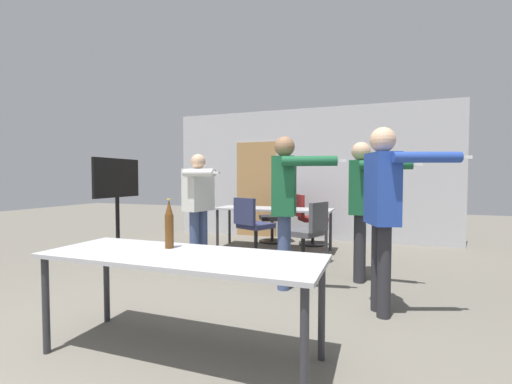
{
  "coord_description": "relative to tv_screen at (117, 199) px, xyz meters",
  "views": [
    {
      "loc": [
        1.42,
        -1.5,
        1.28
      ],
      "look_at": [
        0.01,
        2.44,
        1.1
      ],
      "focal_mm": 24.0,
      "sensor_mm": 36.0,
      "label": 1
    }
  ],
  "objects": [
    {
      "name": "office_chair_side_rolled",
      "position": [
        2.83,
        0.69,
        -0.51
      ],
      "size": [
        0.65,
        0.61,
        0.93
      ],
      "rotation": [
        0.0,
        0.0,
        1.2
      ],
      "color": "black",
      "rests_on": "ground_plane"
    },
    {
      "name": "tv_screen",
      "position": [
        0.0,
        0.0,
        0.0
      ],
      "size": [
        0.44,
        0.95,
        1.57
      ],
      "rotation": [
        0.0,
        0.0,
        1.57
      ],
      "color": "black",
      "rests_on": "ground_plane"
    },
    {
      "name": "office_chair_mid_tucked",
      "position": [
        1.89,
        0.91,
        -0.49
      ],
      "size": [
        0.62,
        0.66,
        0.96
      ],
      "rotation": [
        0.0,
        0.0,
        5.86
      ],
      "color": "black",
      "rests_on": "ground_plane"
    },
    {
      "name": "person_center_tall",
      "position": [
        3.84,
        -0.86,
        0.12
      ],
      "size": [
        0.88,
        0.55,
        1.74
      ],
      "rotation": [
        0.0,
        0.0,
        -1.23
      ],
      "color": "#28282D",
      "rests_on": "ground_plane"
    },
    {
      "name": "conference_table_far",
      "position": [
        2.04,
        1.56,
        -0.28
      ],
      "size": [
        2.06,
        0.65,
        0.74
      ],
      "color": "#A8A8AD",
      "rests_on": "ground_plane"
    },
    {
      "name": "conference_table_near",
      "position": [
        2.49,
        -2.15,
        -0.27
      ],
      "size": [
        2.01,
        0.71,
        0.74
      ],
      "color": "#A8A8AD",
      "rests_on": "ground_plane"
    },
    {
      "name": "person_right_polo",
      "position": [
        3.6,
        0.17,
        0.09
      ],
      "size": [
        0.78,
        0.66,
        1.71
      ],
      "rotation": [
        0.0,
        0.0,
        -1.58
      ],
      "color": "#28282D",
      "rests_on": "ground_plane"
    },
    {
      "name": "office_chair_far_left",
      "position": [
        2.56,
        2.19,
        -0.49
      ],
      "size": [
        0.67,
        0.64,
        0.95
      ],
      "rotation": [
        0.0,
        0.0,
        5.22
      ],
      "color": "black",
      "rests_on": "ground_plane"
    },
    {
      "name": "back_wall",
      "position": [
        2.34,
        2.85,
        0.4
      ],
      "size": [
        5.84,
        0.12,
        2.71
      ],
      "color": "#BCBCC1",
      "rests_on": "ground_plane"
    },
    {
      "name": "office_chair_far_right",
      "position": [
        1.89,
        2.25,
        -0.5
      ],
      "size": [
        0.67,
        0.64,
        0.94
      ],
      "rotation": [
        0.0,
        0.0,
        2.05
      ],
      "color": "black",
      "rests_on": "ground_plane"
    },
    {
      "name": "person_far_watching",
      "position": [
        1.3,
        0.23,
        0.03
      ],
      "size": [
        0.72,
        0.77,
        1.62
      ],
      "rotation": [
        0.0,
        0.0,
        -1.81
      ],
      "color": "#3D4C75",
      "rests_on": "ground_plane"
    },
    {
      "name": "person_left_plaid",
      "position": [
        2.79,
        -0.4,
        0.11
      ],
      "size": [
        0.87,
        0.65,
        1.75
      ],
      "rotation": [
        0.0,
        0.0,
        -1.4
      ],
      "color": "#3D4C75",
      "rests_on": "ground_plane"
    },
    {
      "name": "beer_bottle",
      "position": [
        2.29,
        -2.01,
        -0.03
      ],
      "size": [
        0.07,
        0.07,
        0.38
      ],
      "color": "#563314",
      "rests_on": "conference_table_near"
    }
  ]
}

